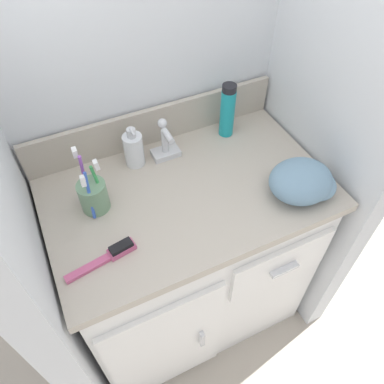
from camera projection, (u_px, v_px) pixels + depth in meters
ground_plane at (190, 306)px, 1.74m from camera, size 6.00×6.00×0.00m
wall_back at (142, 53)px, 1.10m from camera, size 1.04×0.08×2.20m
wall_right at (342, 67)px, 1.05m from camera, size 0.08×0.61×2.20m
vanity at (189, 259)px, 1.42m from camera, size 0.86×0.55×0.81m
backsplash at (155, 125)px, 1.23m from camera, size 0.86×0.02×0.13m
sink_faucet at (165, 144)px, 1.20m from camera, size 0.09×0.09×0.14m
toothbrush_cup at (93, 195)px, 1.05m from camera, size 0.08×0.10×0.20m
soap_dispenser at (134, 149)px, 1.17m from camera, size 0.06×0.06×0.14m
shaving_cream_can at (227, 111)px, 1.24m from camera, size 0.05×0.05×0.19m
hairbrush at (111, 255)px, 0.97m from camera, size 0.20×0.06×0.03m
hand_towel at (304, 182)px, 1.09m from camera, size 0.20×0.17×0.10m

